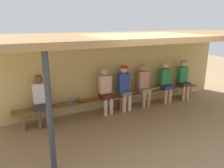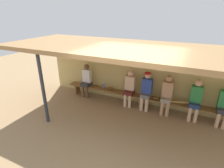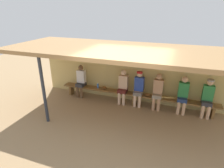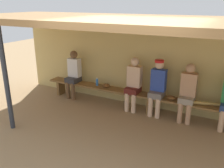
% 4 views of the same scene
% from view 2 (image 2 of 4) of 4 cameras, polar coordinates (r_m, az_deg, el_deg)
% --- Properties ---
extents(ground_plane, '(24.00, 24.00, 0.00)m').
position_cam_2_polar(ground_plane, '(5.32, 4.17, -15.09)').
color(ground_plane, '#9E7F59').
extents(back_wall, '(8.00, 0.20, 2.20)m').
position_cam_2_polar(back_wall, '(6.50, 10.87, 2.86)').
color(back_wall, tan).
rests_on(back_wall, ground).
extents(dugout_roof, '(8.00, 2.80, 0.12)m').
position_cam_2_polar(dugout_roof, '(4.98, 7.89, 10.95)').
color(dugout_roof, '#9E7547').
rests_on(dugout_roof, back_wall).
extents(support_post, '(0.10, 0.10, 2.20)m').
position_cam_2_polar(support_post, '(5.56, -21.35, -1.75)').
color(support_post, '#2D333D').
rests_on(support_post, ground).
extents(bench, '(6.00, 0.36, 0.46)m').
position_cam_2_polar(bench, '(6.37, 9.35, -4.41)').
color(bench, brown).
rests_on(bench, ground).
extents(player_in_white, '(0.34, 0.42, 1.34)m').
position_cam_2_polar(player_in_white, '(6.09, 17.37, -2.95)').
color(player_in_white, gray).
rests_on(player_in_white, ground).
extents(player_leftmost, '(0.34, 0.42, 1.34)m').
position_cam_2_polar(player_leftmost, '(7.11, -8.23, 1.58)').
color(player_leftmost, '#333338').
rests_on(player_leftmost, ground).
extents(player_in_red, '(0.34, 0.42, 1.34)m').
position_cam_2_polar(player_in_red, '(6.19, 11.04, -1.70)').
color(player_in_red, slate).
rests_on(player_in_red, ground).
extents(player_middle, '(0.34, 0.42, 1.34)m').
position_cam_2_polar(player_middle, '(6.35, 5.69, -0.90)').
color(player_middle, '#591E19').
rests_on(player_middle, ground).
extents(player_shirtless_tan, '(0.34, 0.42, 1.34)m').
position_cam_2_polar(player_shirtless_tan, '(6.07, 25.37, -4.28)').
color(player_shirtless_tan, navy).
rests_on(player_shirtless_tan, ground).
extents(water_bottle_green, '(0.06, 0.06, 0.21)m').
position_cam_2_polar(water_bottle_green, '(6.82, -2.74, -0.63)').
color(water_bottle_green, blue).
rests_on(water_bottle_green, bench).
extents(baseball_glove_worn, '(0.26, 0.21, 0.09)m').
position_cam_2_polar(baseball_glove_worn, '(6.20, 13.97, -4.39)').
color(baseball_glove_worn, brown).
rests_on(baseball_glove_worn, bench).
extents(baseball_glove_dark_brown, '(0.29, 0.28, 0.09)m').
position_cam_2_polar(baseball_glove_dark_brown, '(6.74, -0.57, -1.44)').
color(baseball_glove_dark_brown, brown).
rests_on(baseball_glove_dark_brown, bench).
extents(baseball_bat, '(0.81, 0.24, 0.07)m').
position_cam_2_polar(baseball_bat, '(6.16, 20.21, -5.47)').
color(baseball_bat, tan).
rests_on(baseball_bat, bench).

